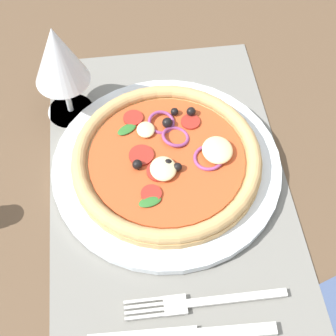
# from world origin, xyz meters

# --- Properties ---
(ground_plane) EXTENTS (1.90, 1.40, 0.02)m
(ground_plane) POSITION_xyz_m (0.00, 0.00, -0.01)
(ground_plane) COLOR brown
(placemat) EXTENTS (0.48, 0.30, 0.00)m
(placemat) POSITION_xyz_m (0.00, 0.00, 0.00)
(placemat) COLOR slate
(placemat) RESTS_ON ground_plane
(plate) EXTENTS (0.29, 0.29, 0.01)m
(plate) POSITION_xyz_m (0.02, 0.00, 0.01)
(plate) COLOR white
(plate) RESTS_ON placemat
(pizza) EXTENTS (0.24, 0.24, 0.03)m
(pizza) POSITION_xyz_m (0.02, 0.00, 0.03)
(pizza) COLOR tan
(pizza) RESTS_ON plate
(fork) EXTENTS (0.02, 0.18, 0.00)m
(fork) POSITION_xyz_m (-0.16, -0.01, 0.01)
(fork) COLOR silver
(fork) RESTS_ON placemat
(wine_glass) EXTENTS (0.07, 0.07, 0.15)m
(wine_glass) POSITION_xyz_m (0.14, 0.12, 0.10)
(wine_glass) COLOR silver
(wine_glass) RESTS_ON ground_plane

